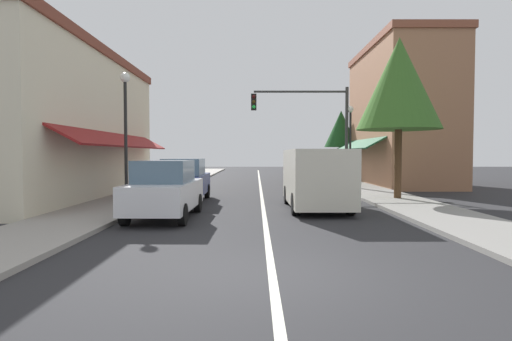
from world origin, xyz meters
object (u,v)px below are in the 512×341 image
Objects in this scene: street_lamp_left_near at (125,117)px; tree_right_far at (341,129)px; parked_car_nearest_left at (165,190)px; van_in_lane at (315,177)px; parked_car_second_left at (184,180)px; street_lamp_right_mid at (350,133)px; tree_right_near at (399,84)px; traffic_signal_mast_arm at (313,119)px.

tree_right_far is at bearing 55.03° from street_lamp_left_near.
parked_car_nearest_left is 5.40m from van_in_lane.
parked_car_second_left is at bearing 93.28° from parked_car_nearest_left.
tree_right_near reaches higher than street_lamp_right_mid.
street_lamp_right_mid is at bearing 1.37° from traffic_signal_mast_arm.
tree_right_near is at bearing -83.35° from street_lamp_right_mid.
parked_car_second_left is at bearing -143.30° from street_lamp_right_mid.
tree_right_near is at bearing -92.05° from tree_right_far.
van_in_lane is 0.76× the size of tree_right_near.
tree_right_far reaches higher than parked_car_nearest_left.
parked_car_nearest_left is at bearing -115.75° from tree_right_far.
traffic_signal_mast_arm reaches higher than parked_car_nearest_left.
traffic_signal_mast_arm reaches higher than street_lamp_right_mid.
tree_right_near is 1.29× the size of tree_right_far.
van_in_lane is at bearing -97.11° from traffic_signal_mast_arm.
street_lamp_left_near is at bearing 173.87° from van_in_lane.
tree_right_far is (9.43, 14.59, 2.97)m from parked_car_second_left.
street_lamp_right_mid is at bearing -98.04° from tree_right_far.
tree_right_near reaches higher than parked_car_second_left.
tree_right_near is (10.81, 1.88, 1.54)m from street_lamp_left_near.
tree_right_far is at bearing 87.95° from tree_right_near.
van_in_lane is at bearing -24.67° from parked_car_second_left.
van_in_lane is 1.04× the size of street_lamp_left_near.
street_lamp_left_near is (-7.00, 0.70, 2.19)m from van_in_lane.
tree_right_far is (4.33, 16.89, 2.70)m from van_in_lane.
tree_right_near is (8.72, 4.83, 3.99)m from parked_car_nearest_left.
traffic_signal_mast_arm is 6.51m from tree_right_near.
van_in_lane is at bearing -110.36° from street_lamp_right_mid.
street_lamp_right_mid reaches higher than parked_car_second_left.
street_lamp_left_near is 11.08m from tree_right_near.
parked_car_nearest_left is 13.57m from street_lamp_right_mid.
street_lamp_right_mid is 0.88× the size of tree_right_far.
street_lamp_right_mid is at bearing 96.65° from tree_right_near.
traffic_signal_mast_arm reaches higher than street_lamp_left_near.
tree_right_far is (1.19, 8.45, 0.71)m from street_lamp_right_mid.
street_lamp_left_near reaches higher than street_lamp_right_mid.
parked_car_second_left is at bearing 155.28° from van_in_lane.
traffic_signal_mast_arm is 11.14m from street_lamp_left_near.
parked_car_second_left is 0.72× the size of traffic_signal_mast_arm.
parked_car_nearest_left is at bearing -54.68° from street_lamp_left_near.
parked_car_nearest_left is at bearing -155.78° from van_in_lane.
parked_car_nearest_left is 1.00× the size of parked_car_second_left.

